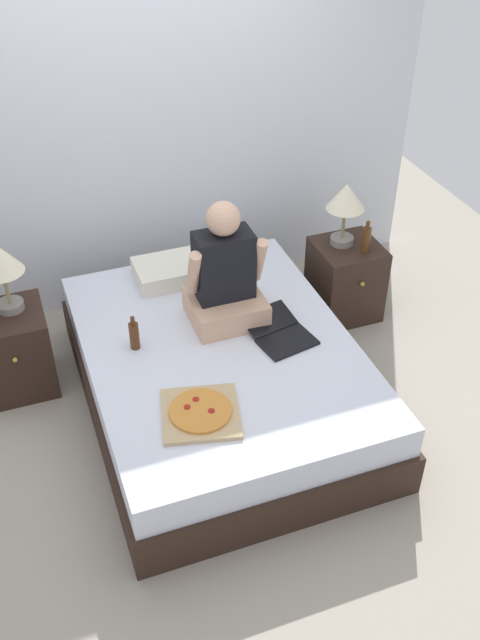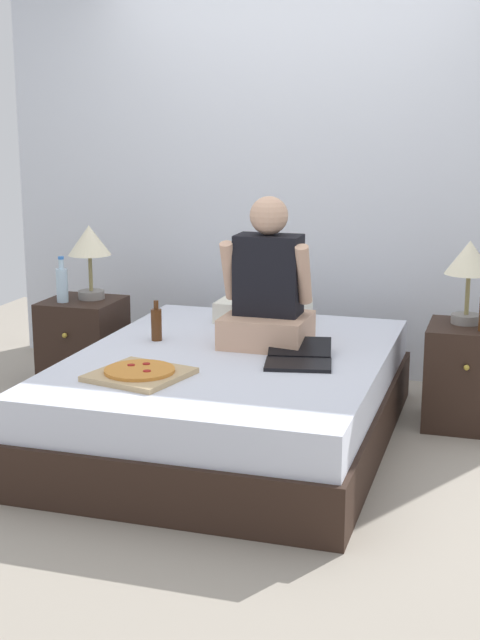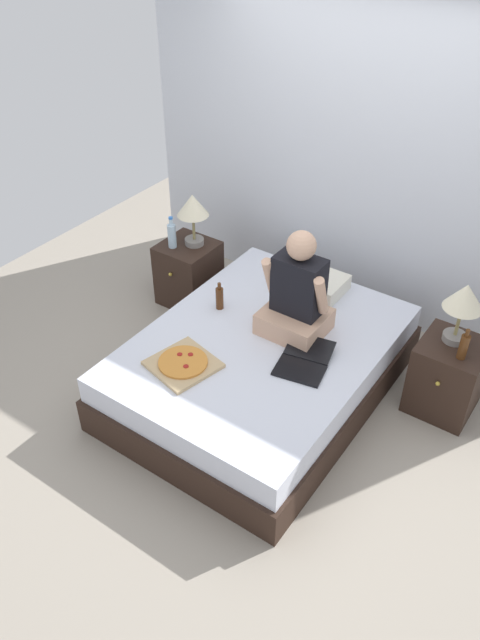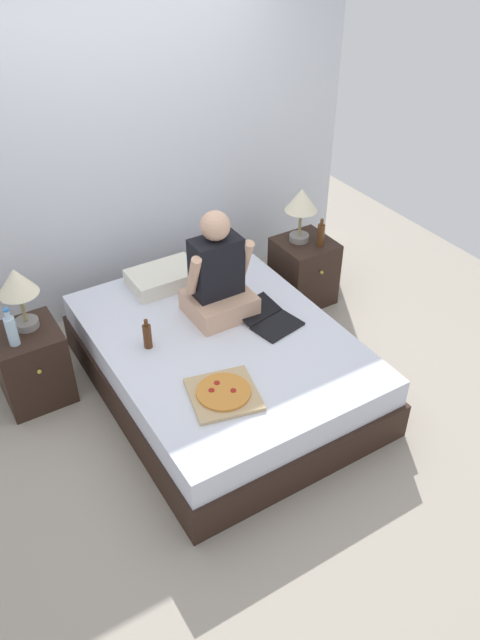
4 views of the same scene
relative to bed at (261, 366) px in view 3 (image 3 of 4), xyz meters
name	(u,v)px [view 3 (image 3 of 4)]	position (x,y,z in m)	size (l,w,h in m)	color
ground_plane	(260,389)	(0.00, 0.00, -0.23)	(5.94, 5.94, 0.00)	#9E9384
wall_back	(365,167)	(0.00, 1.41, 1.02)	(3.94, 0.12, 2.50)	silver
bed	(261,366)	(0.00, 0.00, 0.00)	(1.58, 2.09, 0.47)	black
nightstand_left	(189,273)	(-1.15, 0.60, 0.05)	(0.44, 0.47, 0.56)	black
lamp_on_left_nightstand	(193,209)	(-1.11, 0.65, 0.65)	(0.26, 0.26, 0.45)	gray
water_bottle	(172,235)	(-1.23, 0.51, 0.44)	(0.07, 0.07, 0.28)	silver
nightstand_right	(447,376)	(1.15, 0.60, 0.05)	(0.44, 0.47, 0.56)	black
lamp_on_right_nightstand	(464,301)	(1.12, 0.65, 0.65)	(0.26, 0.26, 0.45)	gray
beer_bottle	(464,346)	(1.22, 0.50, 0.42)	(0.06, 0.06, 0.23)	#512D14
pillow	(311,281)	(-0.05, 0.77, 0.30)	(0.52, 0.34, 0.12)	silver
person_seated	(297,296)	(0.12, 0.24, 0.52)	(0.47, 0.40, 0.78)	tan
laptop	(303,363)	(0.37, -0.06, 0.26)	(0.39, 0.47, 0.07)	black
pizza_box	(183,364)	(-0.28, -0.52, 0.26)	(0.48, 0.48, 0.05)	tan
beer_bottle_on_bed	(220,298)	(-0.47, 0.14, 0.33)	(0.06, 0.06, 0.22)	#4C2811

